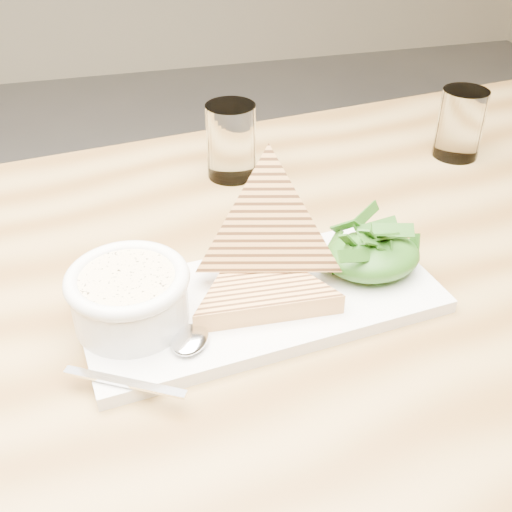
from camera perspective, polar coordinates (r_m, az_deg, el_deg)
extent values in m
cube|color=olive|center=(0.75, 9.88, -1.74)|extent=(1.34, 0.98, 0.04)
cube|color=white|center=(0.66, 0.44, -3.98)|extent=(0.38, 0.20, 0.01)
cylinder|color=white|center=(0.63, -11.10, -4.10)|extent=(0.11, 0.11, 0.04)
cylinder|color=beige|center=(0.61, -11.38, -2.14)|extent=(0.09, 0.09, 0.01)
torus|color=white|center=(0.61, -11.40, -1.99)|extent=(0.12, 0.12, 0.01)
ellipsoid|color=#134011|center=(0.69, 10.31, 0.00)|extent=(0.10, 0.08, 0.04)
ellipsoid|color=silver|center=(0.60, -5.90, -7.39)|extent=(0.05, 0.06, 0.01)
cube|color=silver|center=(0.58, -11.61, -10.92)|extent=(0.10, 0.06, 0.00)
cylinder|color=white|center=(0.89, -2.22, 10.16)|extent=(0.07, 0.07, 0.10)
cylinder|color=white|center=(0.99, 17.70, 11.13)|extent=(0.07, 0.07, 0.10)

